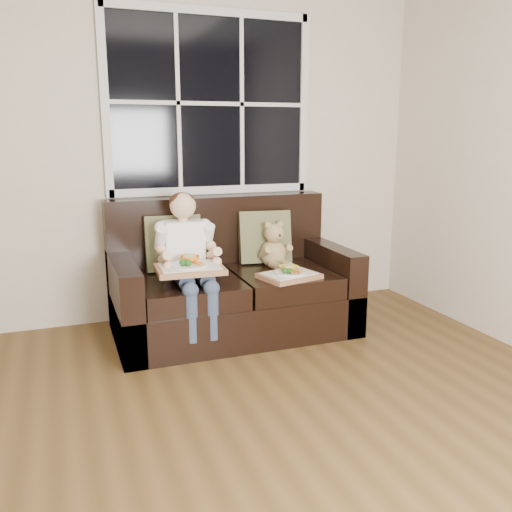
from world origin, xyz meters
name	(u,v)px	position (x,y,z in m)	size (l,w,h in m)	color
room_walls	(257,81)	(0.00, 0.00, 1.59)	(4.52, 5.02, 2.71)	beige
window_back	(210,104)	(0.54, 2.48, 1.65)	(1.62, 0.04, 1.37)	black
loveseat	(230,289)	(0.54, 2.02, 0.31)	(1.70, 0.92, 0.96)	black
pillow_left	(173,243)	(0.16, 2.17, 0.65)	(0.41, 0.21, 0.41)	#5F633D
pillow_right	(265,237)	(0.87, 2.17, 0.65)	(0.42, 0.24, 0.41)	#5F633D
child	(187,250)	(0.20, 1.90, 0.65)	(0.40, 0.60, 0.90)	white
teddy_bear	(274,248)	(0.89, 2.04, 0.59)	(0.22, 0.27, 0.35)	tan
tray_left	(190,267)	(0.17, 1.72, 0.58)	(0.45, 0.35, 0.10)	#A56B4A
tray_right	(289,274)	(0.86, 1.67, 0.48)	(0.44, 0.37, 0.09)	#A56B4A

